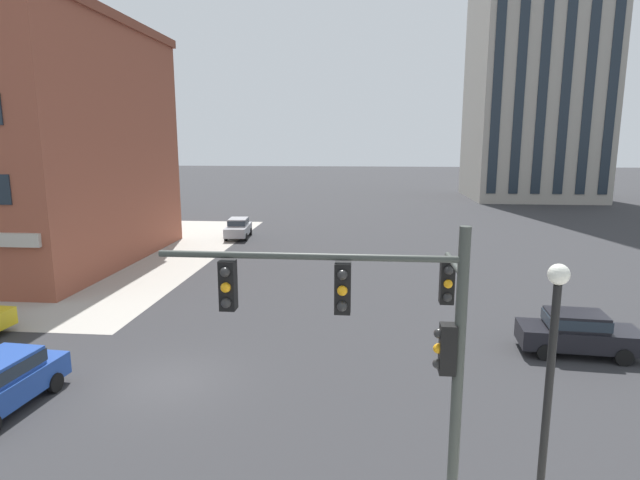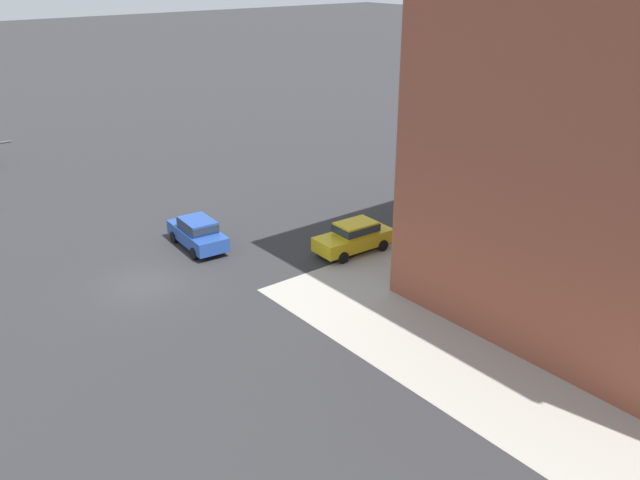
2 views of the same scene
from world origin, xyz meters
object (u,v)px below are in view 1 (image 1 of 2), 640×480
at_px(traffic_signal_main, 401,353).
at_px(car_cross_westbound, 0,382).
at_px(car_main_northbound_near, 577,331).
at_px(car_parked_curb, 238,227).
at_px(street_lamp_corner_near, 548,395).

bearing_deg(traffic_signal_main, car_cross_westbound, 157.41).
distance_m(car_main_northbound_near, car_parked_curb, 30.14).
relative_size(car_main_northbound_near, car_cross_westbound, 1.00).
height_order(car_main_northbound_near, car_parked_curb, same).
bearing_deg(traffic_signal_main, car_main_northbound_near, 55.72).
xyz_separation_m(car_main_northbound_near, car_parked_curb, (-19.23, 23.20, 0.00)).
distance_m(street_lamp_corner_near, car_main_northbound_near, 12.57).
bearing_deg(car_cross_westbound, car_parked_curb, 89.94).
relative_size(car_main_northbound_near, car_parked_curb, 1.00).
bearing_deg(car_parked_curb, street_lamp_corner_near, -67.44).
bearing_deg(car_parked_curb, car_main_northbound_near, -50.34).
distance_m(street_lamp_corner_near, car_cross_westbound, 15.46).
xyz_separation_m(traffic_signal_main, street_lamp_corner_near, (2.55, -0.19, -0.60)).
bearing_deg(car_parked_curb, car_cross_westbound, -90.06).
height_order(traffic_signal_main, car_cross_westbound, traffic_signal_main).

